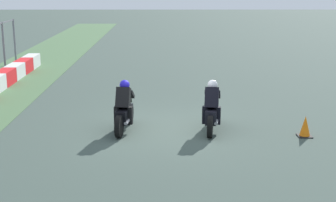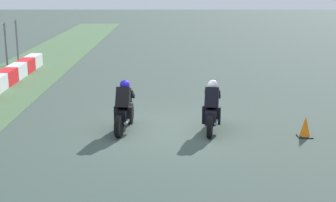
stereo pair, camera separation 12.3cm
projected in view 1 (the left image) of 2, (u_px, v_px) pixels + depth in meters
ground_plane at (164, 129)px, 14.93m from camera, size 120.00×120.00×0.00m
rider_lane_a at (212, 110)px, 14.63m from camera, size 2.04×0.60×1.51m
rider_lane_b at (124, 110)px, 14.63m from camera, size 2.04×0.59×1.51m
traffic_cone at (305, 127)px, 14.14m from camera, size 0.40×0.40×0.61m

